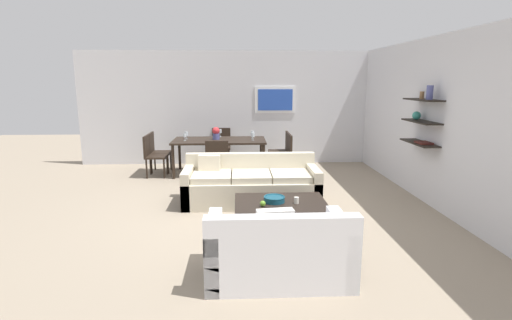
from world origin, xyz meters
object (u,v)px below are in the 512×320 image
Objects in this scene: dining_chair_right_far at (282,148)px; wine_glass_left_near at (185,136)px; candle_jar at (296,200)px; dining_chair_left_near at (152,153)px; centerpiece_vase at (216,133)px; dining_chair_left_far at (157,149)px; wine_glass_right_far at (252,133)px; dining_chair_head at (221,144)px; dining_chair_right_near at (285,152)px; dining_table at (219,142)px; decorative_bowl at (274,199)px; dining_chair_foot at (217,159)px; apple_on_coffee_table at (263,204)px; wine_glass_head at (220,131)px; coffee_table at (281,217)px; loveseat_white at (278,250)px; sofa_beige at (251,185)px; wine_glass_left_far at (186,134)px; wine_glass_right_near at (253,135)px.

dining_chair_right_far is 2.18m from wine_glass_left_near.
dining_chair_left_near is (-2.59, 3.15, 0.08)m from candle_jar.
centerpiece_vase reaches higher than wine_glass_left_near.
dining_chair_left_far is 5.18× the size of wine_glass_right_far.
dining_chair_head and dining_chair_right_near have the same top height.
dining_chair_right_near is at bearing -9.27° from dining_table.
dining_chair_right_far reaches higher than decorative_bowl.
dining_chair_right_far is at bearing 86.58° from candle_jar.
dining_chair_foot is (1.40, -0.69, 0.00)m from dining_chair_left_near.
wine_glass_right_far reaches higher than dining_chair_left_far.
decorative_bowl is 4.21m from dining_chair_left_far.
apple_on_coffee_table is 0.09× the size of dining_chair_left_far.
wine_glass_head is (-0.00, -0.47, 0.37)m from dining_chair_head.
dining_chair_head is 5.18× the size of wine_glass_right_far.
coffee_table is 1.41× the size of dining_chair_foot.
wine_glass_left_near reaches higher than loveseat_white.
dining_table is at bearing 9.27° from dining_chair_left_near.
dining_chair_head and dining_chair_foot have the same top height.
dining_chair_foot is at bearing 111.74° from coffee_table.
loveseat_white is 5.61m from dining_chair_head.
dining_chair_right_far reaches higher than loveseat_white.
apple_on_coffee_table is 0.45× the size of wine_glass_head.
sofa_beige is at bearing -72.46° from centerpiece_vase.
centerpiece_vase is at bearing 102.73° from apple_on_coffee_table.
apple_on_coffee_table is at bearing -78.21° from dining_table.
apple_on_coffee_table is 3.91m from wine_glass_left_far.
dining_chair_foot reaches higher than sofa_beige.
wine_glass_right_far is (2.13, 0.35, 0.36)m from dining_chair_left_near.
coffee_table is 2.67m from dining_chair_foot.
centerpiece_vase is (-1.05, 3.42, 0.70)m from coffee_table.
dining_table is 0.76m from wine_glass_right_far.
dining_chair_foot is (-0.81, 3.72, 0.21)m from loveseat_white.
sofa_beige is at bearing -108.71° from dining_chair_right_far.
dining_chair_head is 3.28× the size of centerpiece_vase.
loveseat_white is at bearing -88.85° from wine_glass_right_near.
wine_glass_right_near reaches higher than dining_chair_right_near.
loveseat_white is at bearing -93.39° from decorative_bowl.
wine_glass_left_near reaches higher than decorative_bowl.
dining_chair_right_near is 1.60m from wine_glass_head.
centerpiece_vase reaches higher than wine_glass_right_near.
centerpiece_vase is (-0.07, -0.40, 0.02)m from wine_glass_head.
dining_chair_right_far is at bearing 83.34° from coffee_table.
dining_chair_head is (1.40, 0.69, 0.00)m from dining_chair_left_far.
dining_table is (-0.81, 4.63, 0.39)m from loveseat_white.
wine_glass_left_near is (-0.72, -1.04, 0.35)m from dining_chair_head.
loveseat_white is at bearing -106.50° from candle_jar.
wine_glass_right_far is (-0.68, -0.10, 0.36)m from dining_chair_right_far.
centerpiece_vase reaches higher than decorative_bowl.
coffee_table is 16.28× the size of apple_on_coffee_table.
coffee_table is at bearing -40.50° from decorative_bowl.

